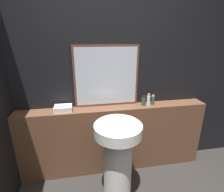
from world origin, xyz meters
TOP-DOWN VIEW (x-y plane):
  - wall_back at (0.00, 1.72)m, footprint 8.00×0.06m
  - vanity_counter at (0.00, 1.59)m, footprint 2.39×0.21m
  - pedestal_sink at (-0.05, 1.13)m, footprint 0.49×0.49m
  - mirror at (-0.08, 1.67)m, footprint 0.79×0.03m
  - towel_stack at (-0.62, 1.59)m, footprint 0.20×0.15m
  - shampoo_bottle at (0.38, 1.59)m, footprint 0.05×0.05m
  - conditioner_bottle at (0.44, 1.59)m, footprint 0.04×0.04m
  - lotion_bottle at (0.50, 1.59)m, footprint 0.04×0.04m

SIDE VIEW (x-z plane):
  - vanity_counter at x=0.00m, z-range 0.00..0.90m
  - pedestal_sink at x=-0.05m, z-range 0.08..0.99m
  - towel_stack at x=-0.62m, z-range 0.90..0.96m
  - shampoo_bottle at x=0.38m, z-range 0.90..1.02m
  - lotion_bottle at x=0.50m, z-range 0.90..1.03m
  - conditioner_bottle at x=0.44m, z-range 0.90..1.05m
  - wall_back at x=0.00m, z-range 0.00..2.50m
  - mirror at x=-0.08m, z-range 0.90..1.65m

